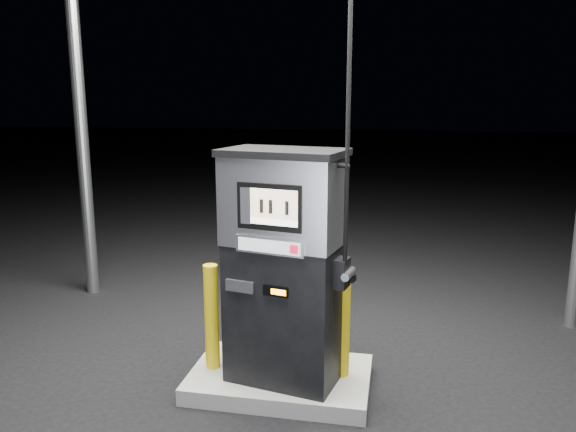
# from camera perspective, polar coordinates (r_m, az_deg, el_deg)

# --- Properties ---
(ground) EXTENTS (80.00, 80.00, 0.00)m
(ground) POSITION_cam_1_polar(r_m,az_deg,el_deg) (5.32, -0.78, -16.94)
(ground) COLOR black
(ground) RESTS_ON ground
(pump_island) EXTENTS (1.60, 1.00, 0.15)m
(pump_island) POSITION_cam_1_polar(r_m,az_deg,el_deg) (5.29, -0.78, -16.23)
(pump_island) COLOR slate
(pump_island) RESTS_ON ground
(fuel_dispenser) EXTENTS (1.16, 0.78, 4.17)m
(fuel_dispenser) POSITION_cam_1_polar(r_m,az_deg,el_deg) (4.75, -0.41, -5.03)
(fuel_dispenser) COLOR black
(fuel_dispenser) RESTS_ON pump_island
(bollard_left) EXTENTS (0.16, 0.16, 0.97)m
(bollard_left) POSITION_cam_1_polar(r_m,az_deg,el_deg) (5.18, -7.76, -10.11)
(bollard_left) COLOR gold
(bollard_left) RESTS_ON pump_island
(bollard_right) EXTENTS (0.14, 0.14, 0.93)m
(bollard_right) POSITION_cam_1_polar(r_m,az_deg,el_deg) (5.03, 5.60, -10.97)
(bollard_right) COLOR gold
(bollard_right) RESTS_ON pump_island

